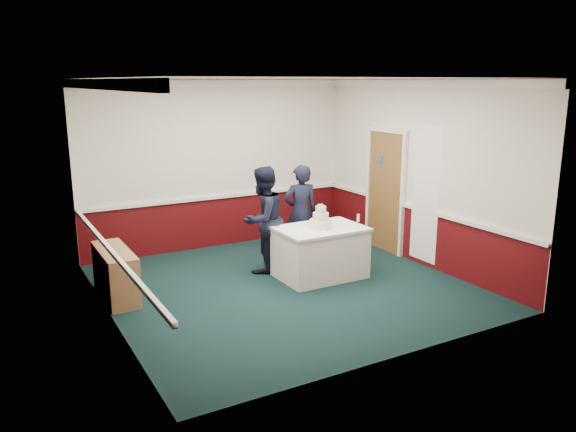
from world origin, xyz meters
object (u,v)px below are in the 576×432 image
sideboard (116,274)px  person_woman (300,213)px  cake_table (320,252)px  cake_knife (326,230)px  wedding_cake (321,220)px  champagne_flute (358,219)px  person_man (263,220)px

sideboard → person_woman: 3.18m
cake_table → cake_knife: bearing=-98.5°
wedding_cake → champagne_flute: 0.57m
champagne_flute → cake_knife: bearing=171.4°
cake_table → cake_knife: size_ratio=6.00×
champagne_flute → person_woman: 1.24m
cake_knife → person_man: 1.07m
sideboard → person_man: person_man is taller
champagne_flute → person_woman: person_woman is taller
person_man → person_woman: 0.86m
person_woman → wedding_cake: bearing=91.0°
wedding_cake → cake_knife: bearing=-98.5°
champagne_flute → person_man: person_man is taller
wedding_cake → person_man: person_man is taller
cake_table → champagne_flute: 0.78m
sideboard → cake_table: cake_table is taller
cake_table → wedding_cake: size_ratio=3.63×
wedding_cake → cake_knife: (-0.03, -0.20, -0.11)m
champagne_flute → person_man: bearing=140.1°
sideboard → person_woman: size_ratio=0.74×
cake_table → champagne_flute: size_ratio=6.44×
sideboard → cake_table: (2.96, -0.65, 0.05)m
person_man → cake_table: bearing=109.8°
sideboard → person_man: bearing=0.5°
cake_table → champagne_flute: champagne_flute is taller
cake_table → person_man: size_ratio=0.78×
wedding_cake → sideboard: bearing=167.5°
cake_table → person_woman: size_ratio=0.81×
sideboard → person_man: 2.37m
person_man → person_woman: (0.82, 0.24, -0.03)m
person_man → person_woman: person_man is taller
person_man → person_woman: bearing=172.1°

